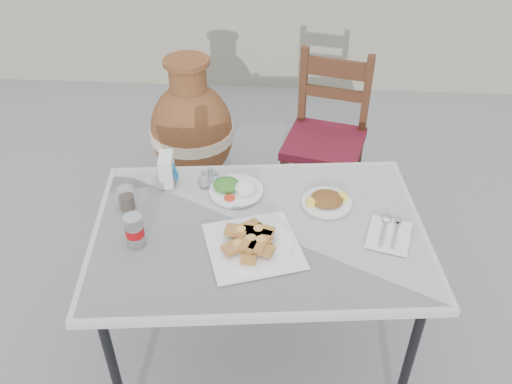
# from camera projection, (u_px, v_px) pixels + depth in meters

# --- Properties ---
(ground) EXTENTS (80.00, 80.00, 0.00)m
(ground) POSITION_uv_depth(u_px,v_px,m) (289.00, 335.00, 2.36)
(ground) COLOR slate
(ground) RESTS_ON ground
(cafe_table) EXTENTS (1.22, 0.90, 0.70)m
(cafe_table) POSITION_uv_depth(u_px,v_px,m) (259.00, 238.00, 1.90)
(cafe_table) COLOR black
(cafe_table) RESTS_ON ground
(pide_plate) EXTENTS (0.38, 0.38, 0.06)m
(pide_plate) POSITION_uv_depth(u_px,v_px,m) (253.00, 240.00, 1.78)
(pide_plate) COLOR silver
(pide_plate) RESTS_ON cafe_table
(salad_rice_plate) EXTENTS (0.20, 0.20, 0.05)m
(salad_rice_plate) POSITION_uv_depth(u_px,v_px,m) (235.00, 188.00, 2.02)
(salad_rice_plate) COLOR white
(salad_rice_plate) RESTS_ON cafe_table
(salad_chopped_plate) EXTENTS (0.18, 0.18, 0.04)m
(salad_chopped_plate) POSITION_uv_depth(u_px,v_px,m) (327.00, 200.00, 1.96)
(salad_chopped_plate) COLOR white
(salad_chopped_plate) RESTS_ON cafe_table
(soda_can) EXTENTS (0.06, 0.06, 0.11)m
(soda_can) POSITION_uv_depth(u_px,v_px,m) (134.00, 230.00, 1.77)
(soda_can) COLOR #BCBCC0
(soda_can) RESTS_ON cafe_table
(cola_glass) EXTENTS (0.06, 0.06, 0.09)m
(cola_glass) POSITION_uv_depth(u_px,v_px,m) (126.00, 199.00, 1.93)
(cola_glass) COLOR white
(cola_glass) RESTS_ON cafe_table
(napkin_holder) EXTENTS (0.07, 0.10, 0.12)m
(napkin_holder) POSITION_uv_depth(u_px,v_px,m) (167.00, 169.00, 2.04)
(napkin_holder) COLOR silver
(napkin_holder) RESTS_ON cafe_table
(condiment_caddy) EXTENTS (0.10, 0.09, 0.06)m
(condiment_caddy) POSITION_uv_depth(u_px,v_px,m) (210.00, 178.00, 2.06)
(condiment_caddy) COLOR silver
(condiment_caddy) RESTS_ON cafe_table
(cutlery_napkin) EXTENTS (0.18, 0.21, 0.01)m
(cutlery_napkin) POSITION_uv_depth(u_px,v_px,m) (389.00, 232.00, 1.85)
(cutlery_napkin) COLOR silver
(cutlery_napkin) RESTS_ON cafe_table
(chair) EXTENTS (0.47, 0.47, 0.87)m
(chair) POSITION_uv_depth(u_px,v_px,m) (326.00, 137.00, 2.81)
(chair) COLOR #371F0F
(chair) RESTS_ON ground
(terracotta_urn) EXTENTS (0.46, 0.46, 0.81)m
(terracotta_urn) POSITION_uv_depth(u_px,v_px,m) (192.00, 133.00, 2.99)
(terracotta_urn) COLOR brown
(terracotta_urn) RESTS_ON ground
(back_wall) EXTENTS (6.00, 0.25, 1.20)m
(back_wall) POSITION_uv_depth(u_px,v_px,m) (298.00, 6.00, 3.98)
(back_wall) COLOR gray
(back_wall) RESTS_ON ground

